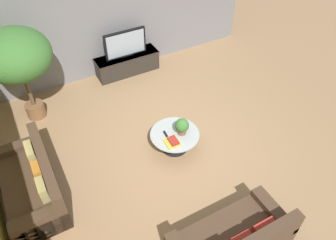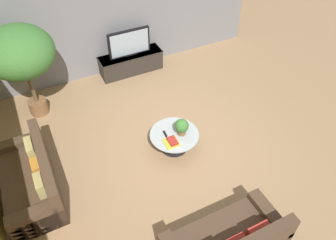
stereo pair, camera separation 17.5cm
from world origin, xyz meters
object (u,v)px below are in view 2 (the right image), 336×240
at_px(television, 129,43).
at_px(coffee_table, 174,138).
at_px(couch_by_wall, 32,180).
at_px(media_console, 131,63).
at_px(potted_plant_tabletop, 182,126).
at_px(potted_palm_tall, 20,54).

height_order(television, coffee_table, television).
xyz_separation_m(coffee_table, couch_by_wall, (-2.64, 0.19, 0.02)).
bearing_deg(television, media_console, 90.00).
relative_size(television, couch_by_wall, 0.57).
distance_m(media_console, couch_by_wall, 3.90).
bearing_deg(television, potted_plant_tabletop, -91.99).
bearing_deg(couch_by_wall, coffee_table, 85.98).
xyz_separation_m(media_console, television, (0.00, -0.00, 0.56)).
bearing_deg(couch_by_wall, television, 132.67).
xyz_separation_m(couch_by_wall, potted_palm_tall, (0.46, 2.08, 1.21)).
height_order(coffee_table, couch_by_wall, couch_by_wall).
relative_size(couch_by_wall, potted_palm_tall, 0.89).
distance_m(potted_palm_tall, potted_plant_tabletop, 3.40).
bearing_deg(television, coffee_table, -94.60).
bearing_deg(potted_palm_tall, coffee_table, -46.13).
bearing_deg(media_console, television, -90.00).
distance_m(couch_by_wall, potted_palm_tall, 2.45).
bearing_deg(television, couch_by_wall, -137.33).
distance_m(television, potted_palm_tall, 2.56).
bearing_deg(media_console, coffee_table, -94.60).
distance_m(media_console, coffee_table, 2.84).
bearing_deg(potted_plant_tabletop, coffee_table, 161.44).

